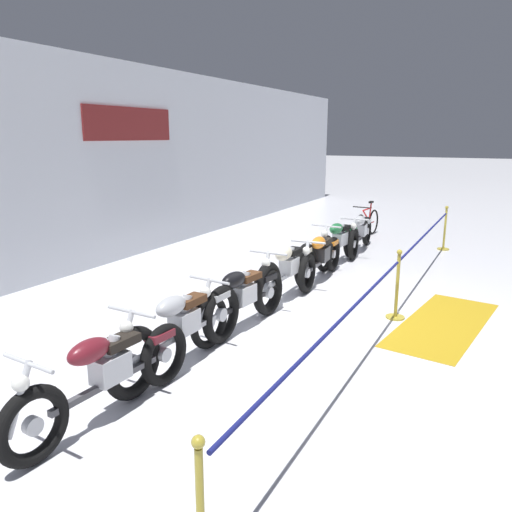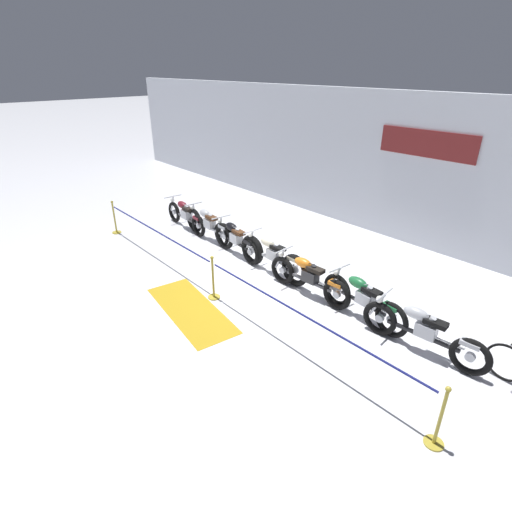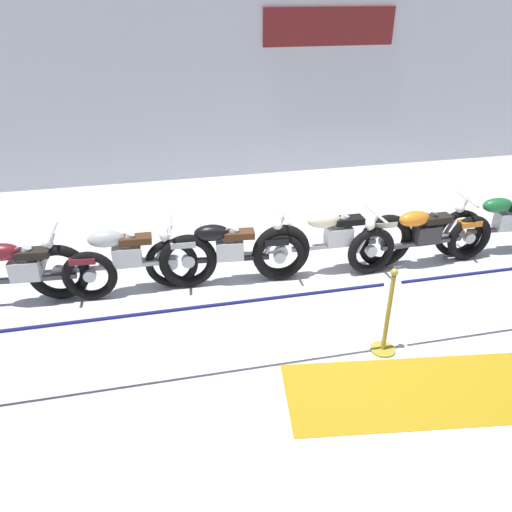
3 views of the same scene
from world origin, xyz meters
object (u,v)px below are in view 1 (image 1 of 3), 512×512
motorcycle_green_5 (339,242)px  bicycle (367,223)px  motorcycle_silver_6 (360,233)px  stanchion_far_left (373,297)px  motorcycle_silver_1 (182,329)px  motorcycle_maroon_0 (106,375)px  motorcycle_black_2 (241,298)px  stanchion_mid_left (397,295)px  floor_banner (443,324)px  stanchion_mid_right (444,235)px  motorcycle_cream_3 (288,272)px  motorcycle_orange_4 (321,257)px

motorcycle_green_5 → bicycle: (3.14, 0.25, -0.11)m
motorcycle_silver_6 → stanchion_far_left: (-5.47, -1.72, 0.28)m
motorcycle_silver_1 → bicycle: bearing=1.2°
motorcycle_maroon_0 → motorcycle_black_2: size_ratio=1.06×
motorcycle_silver_1 → motorcycle_green_5: motorcycle_silver_1 is taller
motorcycle_black_2 → stanchion_mid_left: stanchion_mid_left is taller
bicycle → motorcycle_green_5: bearing=-175.4°
motorcycle_black_2 → stanchion_mid_left: size_ratio=2.04×
stanchion_far_left → stanchion_mid_left: 1.46m
motorcycle_silver_1 → bicycle: (8.67, 0.18, -0.10)m
motorcycle_silver_6 → floor_banner: (-3.98, -2.39, -0.46)m
motorcycle_green_5 → stanchion_mid_right: stanchion_mid_right is taller
motorcycle_cream_3 → motorcycle_green_5: 2.67m
bicycle → stanchion_far_left: bearing=-164.3°
stanchion_mid_left → motorcycle_maroon_0: bearing=155.4°
motorcycle_maroon_0 → motorcycle_silver_6: motorcycle_silver_6 is taller
motorcycle_silver_1 → motorcycle_green_5: bearing=-0.7°
stanchion_mid_left → stanchion_mid_right: (5.22, 0.00, 0.00)m
motorcycle_cream_3 → motorcycle_silver_6: size_ratio=0.99×
bicycle → motorcycle_silver_1: bearing=-178.8°
motorcycle_silver_1 → motorcycle_green_5: (5.53, -0.07, 0.00)m
motorcycle_silver_1 → motorcycle_orange_4: size_ratio=1.06×
motorcycle_orange_4 → bicycle: 4.55m
motorcycle_maroon_0 → motorcycle_cream_3: bearing=-0.9°
bicycle → floor_banner: size_ratio=0.63×
motorcycle_cream_3 → stanchion_far_left: (-1.46, -1.79, 0.26)m
motorcycle_silver_6 → floor_banner: bearing=-149.0°
motorcycle_black_2 → motorcycle_cream_3: (1.53, -0.03, 0.02)m
motorcycle_cream_3 → floor_banner: 2.52m
motorcycle_maroon_0 → bicycle: bicycle is taller
floor_banner → stanchion_far_left: bearing=163.4°
motorcycle_silver_1 → floor_banner: (2.88, -2.55, -0.47)m
motorcycle_orange_4 → stanchion_far_left: size_ratio=0.22×
motorcycle_orange_4 → motorcycle_green_5: size_ratio=1.06×
stanchion_mid_right → motorcycle_maroon_0: bearing=168.7°
motorcycle_black_2 → floor_banner: bearing=-58.1°
motorcycle_green_5 → motorcycle_cream_3: bearing=-179.8°
motorcycle_cream_3 → motorcycle_orange_4: bearing=-4.5°
motorcycle_green_5 → bicycle: bearing=4.6°
motorcycle_green_5 → motorcycle_silver_6: 1.34m
bicycle → stanchion_mid_left: (-5.87, -2.05, -0.01)m
motorcycle_orange_4 → stanchion_far_left: bearing=-148.4°
stanchion_mid_right → floor_banner: size_ratio=0.39×
motorcycle_silver_1 → stanchion_far_left: size_ratio=0.23×
motorcycle_black_2 → motorcycle_orange_4: 2.81m
motorcycle_silver_1 → stanchion_mid_left: size_ratio=2.29×
motorcycle_silver_6 → floor_banner: motorcycle_silver_6 is taller
floor_banner → motorcycle_maroon_0: bearing=156.3°
motorcycle_maroon_0 → motorcycle_green_5: motorcycle_green_5 is taller
motorcycle_maroon_0 → floor_banner: motorcycle_maroon_0 is taller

